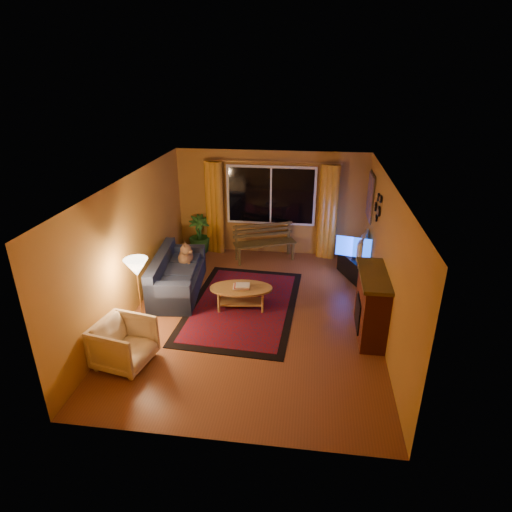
# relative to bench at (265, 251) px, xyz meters

# --- Properties ---
(floor) EXTENTS (4.50, 6.00, 0.02)m
(floor) POSITION_rel_bench_xyz_m (0.08, -2.48, -0.23)
(floor) COLOR brown
(floor) RESTS_ON ground
(ceiling) EXTENTS (4.50, 6.00, 0.02)m
(ceiling) POSITION_rel_bench_xyz_m (0.08, -2.48, 2.29)
(ceiling) COLOR white
(ceiling) RESTS_ON ground
(wall_back) EXTENTS (4.50, 0.02, 2.50)m
(wall_back) POSITION_rel_bench_xyz_m (0.08, 0.53, 1.03)
(wall_back) COLOR #B47B31
(wall_back) RESTS_ON ground
(wall_left) EXTENTS (0.02, 6.00, 2.50)m
(wall_left) POSITION_rel_bench_xyz_m (-2.18, -2.48, 1.03)
(wall_left) COLOR #B47B31
(wall_left) RESTS_ON ground
(wall_right) EXTENTS (0.02, 6.00, 2.50)m
(wall_right) POSITION_rel_bench_xyz_m (2.34, -2.48, 1.03)
(wall_right) COLOR #B47B31
(wall_right) RESTS_ON ground
(window) EXTENTS (2.00, 0.02, 1.30)m
(window) POSITION_rel_bench_xyz_m (0.08, 0.47, 1.23)
(window) COLOR black
(window) RESTS_ON wall_back
(curtain_rod) EXTENTS (3.20, 0.03, 0.03)m
(curtain_rod) POSITION_rel_bench_xyz_m (0.08, 0.42, 2.03)
(curtain_rod) COLOR #BF8C3F
(curtain_rod) RESTS_ON wall_back
(curtain_left) EXTENTS (0.36, 0.36, 2.24)m
(curtain_left) POSITION_rel_bench_xyz_m (-1.27, 0.40, 0.90)
(curtain_left) COLOR orange
(curtain_left) RESTS_ON ground
(curtain_right) EXTENTS (0.36, 0.36, 2.24)m
(curtain_right) POSITION_rel_bench_xyz_m (1.43, 0.40, 0.90)
(curtain_right) COLOR orange
(curtain_right) RESTS_ON ground
(bench) EXTENTS (1.50, 0.94, 0.43)m
(bench) POSITION_rel_bench_xyz_m (0.00, 0.00, 0.00)
(bench) COLOR #443615
(bench) RESTS_ON ground
(potted_plant) EXTENTS (0.67, 0.67, 0.93)m
(potted_plant) POSITION_rel_bench_xyz_m (-1.65, 0.27, 0.25)
(potted_plant) COLOR #235B1E
(potted_plant) RESTS_ON ground
(sofa) EXTENTS (1.05, 2.06, 0.80)m
(sofa) POSITION_rel_bench_xyz_m (-1.57, -1.81, 0.18)
(sofa) COLOR #1F273D
(sofa) RESTS_ON ground
(dog) EXTENTS (0.43, 0.50, 0.46)m
(dog) POSITION_rel_bench_xyz_m (-1.52, -1.36, 0.41)
(dog) COLOR brown
(dog) RESTS_ON sofa
(armchair) EXTENTS (0.87, 0.91, 0.80)m
(armchair) POSITION_rel_bench_xyz_m (-1.68, -4.19, 0.18)
(armchair) COLOR beige
(armchair) RESTS_ON ground
(floor_lamp) EXTENTS (0.23, 0.23, 1.36)m
(floor_lamp) POSITION_rel_bench_xyz_m (-1.74, -3.29, 0.46)
(floor_lamp) COLOR #BF8C3F
(floor_lamp) RESTS_ON ground
(rug) EXTENTS (2.17, 3.26, 0.02)m
(rug) POSITION_rel_bench_xyz_m (-0.17, -2.21, -0.21)
(rug) COLOR #7E0400
(rug) RESTS_ON ground
(coffee_table) EXTENTS (1.31, 1.31, 0.43)m
(coffee_table) POSITION_rel_bench_xyz_m (-0.19, -2.27, -0.00)
(coffee_table) COLOR #AE7F3F
(coffee_table) RESTS_ON ground
(tv_console) EXTENTS (0.78, 1.16, 0.46)m
(tv_console) POSITION_rel_bench_xyz_m (2.08, -0.72, 0.01)
(tv_console) COLOR black
(tv_console) RESTS_ON ground
(television) EXTENTS (0.34, 0.96, 0.55)m
(television) POSITION_rel_bench_xyz_m (2.08, -0.72, 0.52)
(television) COLOR black
(television) RESTS_ON tv_console
(fireplace) EXTENTS (0.40, 1.20, 1.10)m
(fireplace) POSITION_rel_bench_xyz_m (2.13, -2.88, 0.33)
(fireplace) COLOR maroon
(fireplace) RESTS_ON ground
(mirror_cluster) EXTENTS (0.06, 0.60, 0.56)m
(mirror_cluster) POSITION_rel_bench_xyz_m (2.29, -1.18, 1.58)
(mirror_cluster) COLOR black
(mirror_cluster) RESTS_ON wall_right
(painting) EXTENTS (0.04, 0.76, 0.96)m
(painting) POSITION_rel_bench_xyz_m (2.30, -0.03, 1.43)
(painting) COLOR #CD671D
(painting) RESTS_ON wall_right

